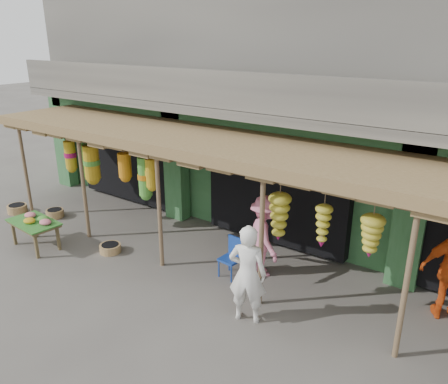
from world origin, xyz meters
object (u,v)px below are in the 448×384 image
Objects in this scene: person_shopper at (265,236)px; blue_chair at (233,255)px; person_front at (248,274)px; flower_table at (35,223)px.

blue_chair is at bearing 81.87° from person_shopper.
person_shopper is at bearing -88.62° from person_front.
blue_chair is 0.78m from person_shopper.
person_shopper is at bearing 46.29° from blue_chair.
blue_chair is 0.46× the size of person_front.
flower_table is 4.82m from blue_chair.
person_shopper is (5.03, 2.08, 0.24)m from flower_table.
person_shopper reaches higher than flower_table.
person_front reaches higher than flower_table.
person_front is 1.65m from person_shopper.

